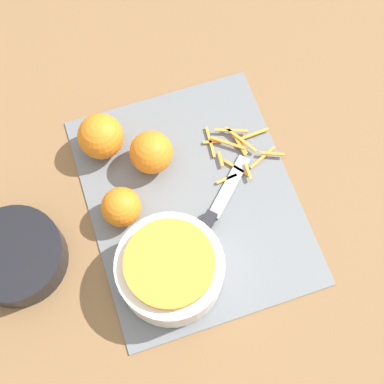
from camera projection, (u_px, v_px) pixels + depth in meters
ground_plane at (192, 199)px, 0.96m from camera, size 4.00×4.00×0.00m
cutting_board at (192, 199)px, 0.96m from camera, size 0.45×0.36×0.01m
bowl_speckled at (170, 269)px, 0.86m from camera, size 0.17×0.17×0.09m
bowl_dark at (16, 256)px, 0.89m from camera, size 0.16×0.16×0.05m
knife at (205, 228)px, 0.93m from camera, size 0.18×0.19×0.02m
orange_left at (151, 152)px, 0.94m from camera, size 0.08×0.08×0.08m
orange_right at (121, 207)px, 0.91m from camera, size 0.07×0.07×0.07m
orange_back at (101, 136)px, 0.95m from camera, size 0.08×0.08×0.08m
peel_pile at (238, 148)px, 0.99m from camera, size 0.13×0.14×0.01m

